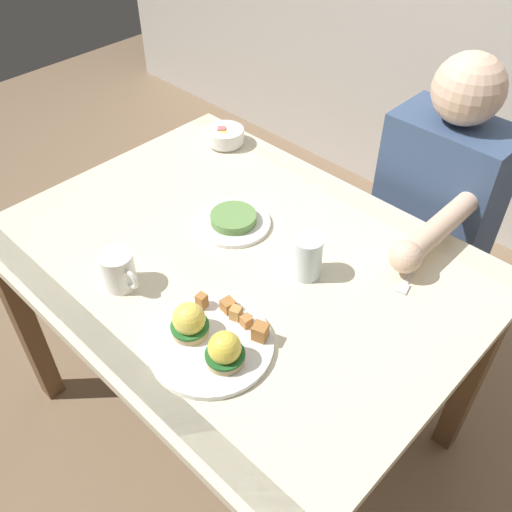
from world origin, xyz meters
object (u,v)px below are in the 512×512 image
at_px(dining_table, 238,284).
at_px(fork, 409,276).
at_px(diner_person, 431,215).
at_px(coffee_mug, 119,270).
at_px(water_glass_near, 307,259).
at_px(side_plate, 233,221).
at_px(fruit_bowl, 226,136).
at_px(eggs_benedict_plate, 210,339).

height_order(dining_table, fork, fork).
bearing_deg(diner_person, coffee_mug, -111.79).
bearing_deg(water_glass_near, dining_table, -157.42).
height_order(dining_table, water_glass_near, water_glass_near).
height_order(water_glass_near, side_plate, water_glass_near).
distance_m(fruit_bowl, coffee_mug, 0.68).
bearing_deg(coffee_mug, fruit_bowl, 114.74).
distance_m(fruit_bowl, side_plate, 0.42).
distance_m(dining_table, eggs_benedict_plate, 0.33).
relative_size(dining_table, water_glass_near, 10.72).
bearing_deg(water_glass_near, eggs_benedict_plate, -90.07).
distance_m(side_plate, diner_person, 0.62).
height_order(dining_table, side_plate, side_plate).
relative_size(dining_table, diner_person, 1.05).
distance_m(dining_table, water_glass_near, 0.24).
height_order(dining_table, fruit_bowl, fruit_bowl).
bearing_deg(fork, dining_table, -146.40).
xyz_separation_m(fork, water_glass_near, (-0.19, -0.17, 0.05)).
height_order(water_glass_near, diner_person, diner_person).
bearing_deg(water_glass_near, side_plate, 178.27).
xyz_separation_m(side_plate, diner_person, (0.32, 0.52, -0.10)).
height_order(fruit_bowl, water_glass_near, water_glass_near).
relative_size(eggs_benedict_plate, fruit_bowl, 2.25).
bearing_deg(fork, eggs_benedict_plate, -111.27).
distance_m(dining_table, side_plate, 0.17).
distance_m(eggs_benedict_plate, fruit_bowl, 0.83).
height_order(eggs_benedict_plate, side_plate, eggs_benedict_plate).
bearing_deg(fork, water_glass_near, -138.33).
relative_size(fruit_bowl, diner_person, 0.11).
xyz_separation_m(water_glass_near, side_plate, (-0.26, 0.01, -0.03)).
distance_m(dining_table, fork, 0.44).
relative_size(side_plate, diner_person, 0.18).
bearing_deg(dining_table, fruit_bowl, 139.22).
relative_size(fruit_bowl, fork, 0.78).
height_order(dining_table, coffee_mug, coffee_mug).
bearing_deg(water_glass_near, coffee_mug, -130.94).
height_order(eggs_benedict_plate, fruit_bowl, eggs_benedict_plate).
relative_size(fork, side_plate, 0.77).
distance_m(coffee_mug, side_plate, 0.35).
relative_size(dining_table, coffee_mug, 10.76).
height_order(fruit_bowl, side_plate, fruit_bowl).
height_order(fork, diner_person, diner_person).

